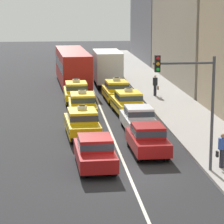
% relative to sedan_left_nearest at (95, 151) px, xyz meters
% --- Properties ---
extents(ground_plane, '(160.00, 160.00, 0.00)m').
position_rel_sedan_left_nearest_xyz_m(ground_plane, '(1.49, -1.27, -0.85)').
color(ground_plane, '#232326').
extents(lane_stripe_left_right, '(0.14, 80.00, 0.01)m').
position_rel_sedan_left_nearest_xyz_m(lane_stripe_left_right, '(1.49, 18.73, -0.84)').
color(lane_stripe_left_right, silver).
rests_on(lane_stripe_left_right, ground).
extents(sidewalk_curb, '(4.00, 90.00, 0.15)m').
position_rel_sedan_left_nearest_xyz_m(sidewalk_curb, '(7.09, 13.73, -0.77)').
color(sidewalk_curb, '#9E9993').
rests_on(sidewalk_curb, ground).
extents(sedan_left_nearest, '(1.90, 4.36, 1.58)m').
position_rel_sedan_left_nearest_xyz_m(sedan_left_nearest, '(0.00, 0.00, 0.00)').
color(sedan_left_nearest, black).
rests_on(sedan_left_nearest, ground).
extents(taxi_left_second, '(2.03, 4.64, 1.96)m').
position_rel_sedan_left_nearest_xyz_m(taxi_left_second, '(-0.30, 6.19, 0.03)').
color(taxi_left_second, black).
rests_on(taxi_left_second, ground).
extents(taxi_left_third, '(1.84, 4.57, 1.96)m').
position_rel_sedan_left_nearest_xyz_m(taxi_left_third, '(-0.01, 11.86, 0.03)').
color(taxi_left_third, black).
rests_on(taxi_left_third, ground).
extents(taxi_left_fourth, '(1.89, 4.59, 1.96)m').
position_rel_sedan_left_nearest_xyz_m(taxi_left_fourth, '(-0.22, 17.06, 0.03)').
color(taxi_left_fourth, black).
rests_on(taxi_left_fourth, ground).
extents(bus_left_fifth, '(3.07, 11.31, 3.22)m').
position_rel_sedan_left_nearest_xyz_m(bus_left_fifth, '(-0.18, 26.32, 0.97)').
color(bus_left_fifth, black).
rests_on(bus_left_fifth, ground).
extents(sedan_right_nearest, '(1.85, 4.33, 1.58)m').
position_rel_sedan_left_nearest_xyz_m(sedan_right_nearest, '(2.94, 2.25, 0.00)').
color(sedan_right_nearest, black).
rests_on(sedan_right_nearest, ground).
extents(sedan_right_second, '(1.85, 4.34, 1.58)m').
position_rel_sedan_left_nearest_xyz_m(sedan_right_second, '(3.19, 7.19, 0.00)').
color(sedan_right_second, black).
rests_on(sedan_right_second, ground).
extents(taxi_right_third, '(2.07, 4.65, 1.96)m').
position_rel_sedan_left_nearest_xyz_m(taxi_right_third, '(3.22, 12.31, 0.03)').
color(taxi_right_third, black).
rests_on(taxi_right_third, ground).
extents(taxi_right_fourth, '(1.96, 4.62, 1.96)m').
position_rel_sedan_left_nearest_xyz_m(taxi_right_fourth, '(2.96, 17.45, 0.03)').
color(taxi_right_fourth, black).
rests_on(taxi_right_fourth, ground).
extents(box_truck_right_fifth, '(2.35, 6.98, 3.27)m').
position_rel_sedan_left_nearest_xyz_m(box_truck_right_fifth, '(2.94, 25.61, 0.93)').
color(box_truck_right_fifth, black).
rests_on(box_truck_right_fifth, ground).
extents(taxi_right_sixth, '(1.84, 4.57, 1.96)m').
position_rel_sedan_left_nearest_xyz_m(taxi_right_sixth, '(3.18, 32.04, 0.03)').
color(taxi_right_sixth, black).
rests_on(taxi_right_sixth, ground).
extents(pedestrian_near_crosswalk, '(0.47, 0.24, 1.65)m').
position_rel_sedan_left_nearest_xyz_m(pedestrian_near_crosswalk, '(5.97, -0.99, 0.13)').
color(pedestrian_near_crosswalk, '#23232D').
rests_on(pedestrian_near_crosswalk, sidewalk_curb).
extents(pedestrian_by_storefront, '(0.47, 0.24, 1.71)m').
position_rel_sedan_left_nearest_xyz_m(pedestrian_by_storefront, '(6.32, 18.96, 0.16)').
color(pedestrian_by_storefront, '#23232D').
rests_on(pedestrian_by_storefront, sidewalk_curb).
extents(traffic_light_pole, '(2.87, 0.33, 5.58)m').
position_rel_sedan_left_nearest_xyz_m(traffic_light_pole, '(4.38, -1.34, 2.97)').
color(traffic_light_pole, '#47474C').
rests_on(traffic_light_pole, ground).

